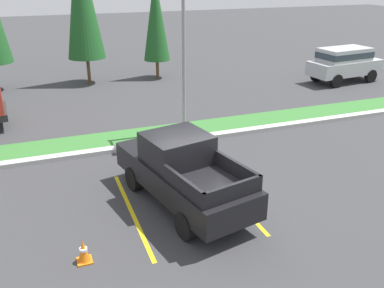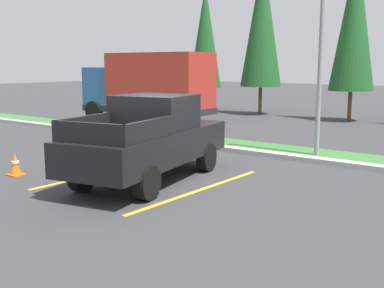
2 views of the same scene
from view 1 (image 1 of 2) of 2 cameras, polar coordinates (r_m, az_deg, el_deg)
ground_plane at (r=12.46m, az=1.55°, el=-8.55°), size 120.00×120.00×0.00m
parking_line_near at (r=12.30m, az=-8.18°, el=-9.23°), size 0.12×4.80×0.01m
parking_line_far at (r=13.16m, az=5.16°, el=-6.78°), size 0.12×4.80×0.01m
curb_strip at (r=16.67m, az=-4.89°, el=0.09°), size 56.00×0.40×0.15m
grass_median at (r=17.67m, az=-5.87°, el=1.24°), size 56.00×1.80×0.06m
pickup_truck_main at (r=12.18m, az=-1.43°, el=-3.72°), size 2.96×5.50×2.10m
suv_distant at (r=27.59m, az=20.09°, el=10.45°), size 4.76×2.31×2.10m
street_light at (r=16.76m, az=-0.96°, el=13.46°), size 0.24×1.49×6.45m
cypress_tree_right_inner at (r=26.83m, az=-4.96°, el=16.82°), size 1.65×1.65×6.36m
traffic_cone at (r=10.54m, az=-14.58°, el=-13.99°), size 0.36×0.36×0.60m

